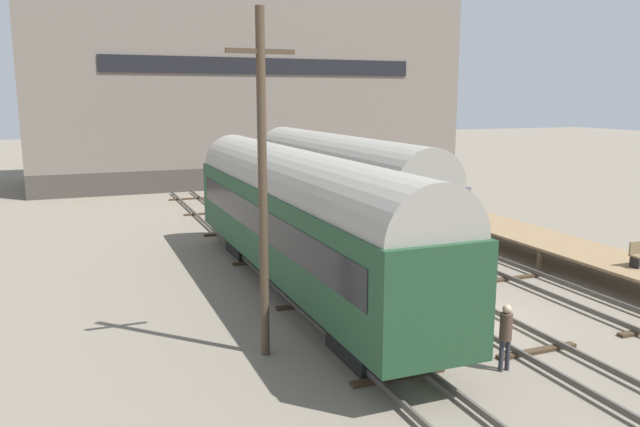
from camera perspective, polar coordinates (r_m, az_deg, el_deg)
The scene contains 10 objects.
ground_plane at distance 20.86m, azimuth 13.77°, elevation -9.23°, with size 200.00×200.00×0.00m, color slate.
track_left at distance 18.74m, azimuth 2.67°, elevation -10.77°, with size 2.60×60.00×0.26m.
track_middle at distance 20.81m, azimuth 13.79°, elevation -8.86°, with size 2.60×60.00×0.26m.
track_right at distance 23.51m, azimuth 22.54°, elevation -7.11°, with size 2.60×60.00×0.26m.
train_car_green at distance 22.06m, azimuth -2.16°, elevation 0.16°, with size 2.88×18.84×5.19m.
train_car_grey at distance 29.55m, azimuth 1.62°, elevation 2.84°, with size 3.04×17.03×5.25m.
station_platform at distance 27.78m, azimuth 21.58°, elevation -2.80°, with size 3.00×15.10×0.96m.
person_worker at distance 16.90m, azimuth 16.62°, elevation -10.26°, with size 0.32×0.32×1.78m.
utility_pole at distance 16.39m, azimuth -5.27°, elevation 2.84°, with size 1.80×0.24×9.21m.
warehouse_building at distance 54.74m, azimuth -6.95°, elevation 12.05°, with size 34.43×12.91×16.86m.
Camera 1 is at (-11.59, -15.88, 6.97)m, focal length 35.00 mm.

